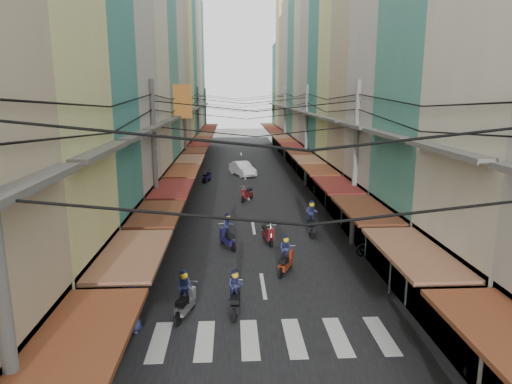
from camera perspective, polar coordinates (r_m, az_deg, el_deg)
name	(u,v)px	position (r m, az deg, el deg)	size (l,w,h in m)	color
ground	(260,267)	(20.46, 0.50, -9.42)	(160.00, 160.00, 0.00)	slate
road	(246,181)	(39.71, -1.30, 1.33)	(10.00, 80.00, 0.02)	black
sidewalk_left	(171,182)	(40.04, -10.64, 1.24)	(3.00, 80.00, 0.06)	gray
sidewalk_right	(320,180)	(40.43, 7.95, 1.44)	(3.00, 80.00, 0.06)	gray
crosswalk	(272,338)	(15.05, 1.99, -17.80)	(7.55, 2.40, 0.01)	silver
building_row_left	(140,62)	(36.23, -14.30, 15.44)	(7.80, 67.67, 23.70)	beige
building_row_right	(351,68)	(36.61, 11.74, 14.95)	(7.80, 68.98, 22.59)	teal
utility_poles	(247,106)	(34.02, -1.08, 10.66)	(10.20, 66.13, 8.20)	slate
white_car	(243,175)	(42.71, -1.70, 2.10)	(4.51, 1.77, 1.59)	silver
bicycle	(374,255)	(22.60, 14.55, -7.69)	(0.67, 1.78, 1.23)	black
moving_scooters	(253,237)	(22.87, -0.43, -5.65)	(6.88, 25.91, 1.89)	black
parked_scooters	(394,297)	(17.33, 16.87, -12.44)	(12.86, 14.63, 1.01)	black
pedestrians	(158,227)	(23.31, -12.14, -4.29)	(11.85, 23.55, 2.14)	black
traffic_sign	(392,245)	(18.00, 16.60, -6.38)	(0.10, 0.60, 2.73)	slate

